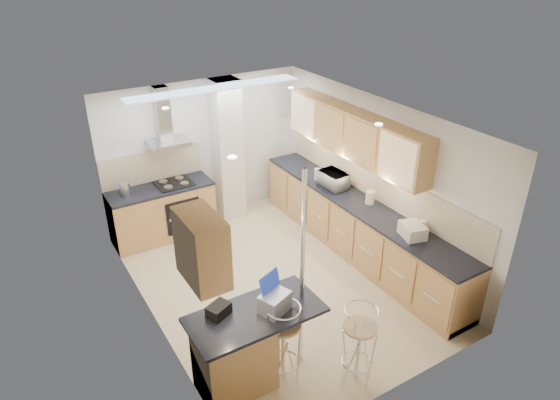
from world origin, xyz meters
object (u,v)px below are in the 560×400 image
bar_stool_near (283,343)px  bread_bin (413,231)px  microwave (333,180)px  bar_stool_end (359,344)px  laptop (275,302)px

bar_stool_near → bread_bin: 2.42m
bar_stool_near → microwave: bearing=42.0°
bar_stool_end → bread_bin: size_ratio=2.81×
laptop → bar_stool_end: size_ratio=0.32×
microwave → bread_bin: bearing=176.2°
microwave → bar_stool_near: bearing=130.0°
microwave → bar_stool_near: (-2.34, -2.23, -0.54)m
bread_bin → bar_stool_near: bearing=-153.9°
microwave → laptop: microwave is taller
laptop → bar_stool_end: (0.78, -0.52, -0.56)m
microwave → bar_stool_end: bearing=145.2°
bar_stool_near → bread_bin: bearing=9.1°
microwave → bar_stool_end: 3.17m
bar_stool_near → bread_bin: bread_bin is taller
bar_stool_end → bar_stool_near: bearing=82.9°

